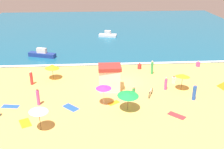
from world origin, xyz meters
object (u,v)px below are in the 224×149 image
(beachgoer_5, at_px, (152,68))
(beachgoer_6, at_px, (174,80))
(lifeguard_cabana, at_px, (110,78))
(beachgoer_1, at_px, (140,66))
(small_boat_1, at_px, (108,35))
(beach_umbrella_4, at_px, (39,110))
(beach_umbrella_3, at_px, (128,94))
(beachgoer_4, at_px, (31,78))
(small_boat_0, at_px, (42,54))
(beach_umbrella_1, at_px, (183,75))
(beach_umbrella_2, at_px, (104,87))
(beachgoer_0, at_px, (198,64))
(beachgoer_9, at_px, (134,93))
(beachgoer_3, at_px, (194,93))
(beachgoer_10, at_px, (166,84))
(beachgoer_2, at_px, (38,97))
(parked_bicycle, at_px, (151,92))

(beachgoer_5, height_order, beachgoer_6, beachgoer_5)
(lifeguard_cabana, height_order, beachgoer_1, lifeguard_cabana)
(lifeguard_cabana, xyz_separation_m, small_boat_1, (0.91, 23.17, -1.04))
(beach_umbrella_4, distance_m, beachgoer_6, 16.88)
(beach_umbrella_3, bearing_deg, beachgoer_4, 148.16)
(beachgoer_5, xyz_separation_m, small_boat_0, (-15.52, 7.55, -0.32))
(beach_umbrella_1, relative_size, beachgoer_6, 2.25)
(beachgoer_4, distance_m, small_boat_1, 23.47)
(beachgoer_1, xyz_separation_m, small_boat_1, (-3.53, 17.03, 0.08))
(small_boat_0, bearing_deg, beach_umbrella_1, -34.61)
(beachgoer_1, bearing_deg, small_boat_1, 101.70)
(beach_umbrella_2, xyz_separation_m, beachgoer_0, (13.59, 9.84, -1.60))
(beachgoer_5, bearing_deg, beach_umbrella_4, -136.05)
(beachgoer_4, bearing_deg, beach_umbrella_4, -73.74)
(beachgoer_4, height_order, small_boat_1, beachgoer_4)
(beachgoer_4, relative_size, small_boat_0, 0.40)
(beach_umbrella_2, relative_size, beach_umbrella_3, 0.90)
(beach_umbrella_3, bearing_deg, beachgoer_9, 66.71)
(beach_umbrella_1, bearing_deg, beachgoer_5, 116.69)
(beachgoer_3, bearing_deg, beachgoer_4, 164.48)
(lifeguard_cabana, xyz_separation_m, beachgoer_1, (4.44, 6.14, -1.12))
(beachgoer_0, bearing_deg, beach_umbrella_1, -123.09)
(beach_umbrella_2, distance_m, beachgoer_6, 9.96)
(beachgoer_5, xyz_separation_m, beachgoer_10, (0.62, -4.70, -0.11))
(beachgoer_4, bearing_deg, beachgoer_5, 8.59)
(beach_umbrella_3, bearing_deg, beach_umbrella_1, 31.56)
(beachgoer_1, bearing_deg, small_boat_0, 158.14)
(beachgoer_2, bearing_deg, beach_umbrella_4, -77.12)
(beachgoer_0, xyz_separation_m, beachgoer_4, (-22.02, -4.45, 0.43))
(beachgoer_5, bearing_deg, parked_bicycle, -102.85)
(beachgoer_3, bearing_deg, beachgoer_6, 102.49)
(beach_umbrella_3, relative_size, beachgoer_6, 2.56)
(beachgoer_9, bearing_deg, beachgoer_10, 29.50)
(beach_umbrella_4, bearing_deg, beach_umbrella_2, 36.22)
(beachgoer_0, bearing_deg, small_boat_1, 125.38)
(beach_umbrella_1, xyz_separation_m, beachgoer_6, (-0.38, 1.89, -1.36))
(beachgoer_3, relative_size, beachgoer_10, 1.14)
(beachgoer_3, height_order, beachgoer_4, beachgoer_3)
(beach_umbrella_3, height_order, small_boat_1, beach_umbrella_3)
(beach_umbrella_1, relative_size, beachgoer_2, 1.19)
(lifeguard_cabana, relative_size, beachgoer_6, 3.04)
(beachgoer_2, distance_m, beachgoer_9, 9.85)
(lifeguard_cabana, distance_m, small_boat_1, 23.21)
(beachgoer_10, bearing_deg, beachgoer_9, -150.50)
(lifeguard_cabana, bearing_deg, beachgoer_5, 36.59)
(beachgoer_3, bearing_deg, small_boat_1, 106.75)
(beach_umbrella_4, height_order, beachgoer_4, beach_umbrella_4)
(beachgoer_4, bearing_deg, beachgoer_3, -15.52)
(beachgoer_2, bearing_deg, small_boat_0, 98.67)
(parked_bicycle, relative_size, small_boat_0, 0.38)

